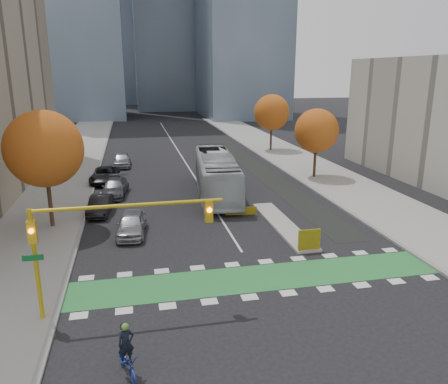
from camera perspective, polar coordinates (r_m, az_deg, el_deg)
name	(u,v)px	position (r m, az deg, el deg)	size (l,w,h in m)	color
ground	(267,291)	(22.57, 5.60, -12.78)	(300.00, 300.00, 0.00)	black
sidewalk_west	(49,197)	(40.95, -21.83, -0.59)	(7.00, 120.00, 0.15)	gray
sidewalk_east	(336,181)	(44.87, 14.43, 1.40)	(7.00, 120.00, 0.15)	gray
curb_west	(91,195)	(40.48, -16.96, -0.32)	(0.30, 120.00, 0.16)	gray
curb_east	(303,183)	(43.44, 10.28, 1.18)	(0.30, 120.00, 0.16)	gray
bike_crossing	(258,278)	(23.84, 4.50, -11.11)	(20.00, 3.00, 0.01)	#287C38
centre_line	(179,152)	(60.16, -5.94, 5.27)	(0.15, 70.00, 0.01)	silver
bike_lane_paint	(251,164)	(51.88, 3.56, 3.67)	(2.50, 50.00, 0.01)	black
median_island	(282,225)	(31.53, 7.64, -4.23)	(1.60, 10.00, 0.16)	gray
hazard_board	(309,240)	(27.11, 11.08, -6.13)	(1.40, 0.12, 1.30)	yellow
tree_west	(44,149)	(31.82, -22.44, 5.22)	(5.20, 5.20, 8.22)	#332114
tree_east_near	(317,131)	(45.13, 11.99, 7.83)	(4.40, 4.40, 7.08)	#332114
tree_east_far	(272,112)	(60.13, 6.25, 10.29)	(4.80, 4.80, 7.65)	#332114
traffic_signal_west	(96,231)	(19.61, -16.35, -4.93)	(8.53, 0.56, 5.20)	#BF9914
cyclist	(127,358)	(17.19, -12.56, -20.37)	(1.19, 1.94, 2.11)	navy
bus	(216,174)	(38.52, -1.00, 2.32)	(3.11, 13.30, 3.71)	#B4BABC
parked_car_a	(131,224)	(30.02, -12.00, -4.08)	(1.81, 4.50, 1.53)	#A6A6AC
parked_car_b	(100,205)	(34.90, -15.88, -1.67)	(1.48, 4.25, 1.40)	black
parked_car_c	(115,187)	(39.74, -14.08, 0.58)	(2.02, 4.97, 1.44)	#4C4B50
parked_car_d	(105,175)	(44.65, -15.31, 2.14)	(2.46, 5.33, 1.48)	black
parked_car_e	(122,160)	(51.69, -13.18, 4.13)	(1.87, 4.65, 1.58)	#A9AAAE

